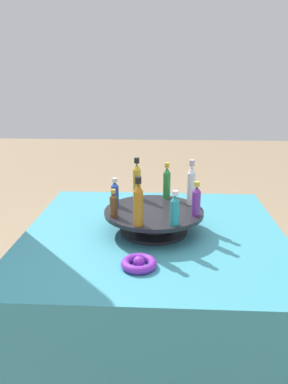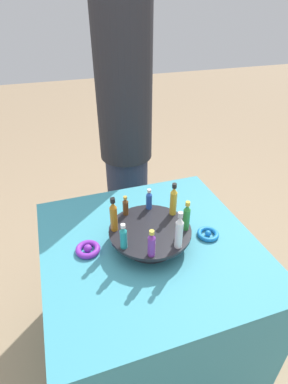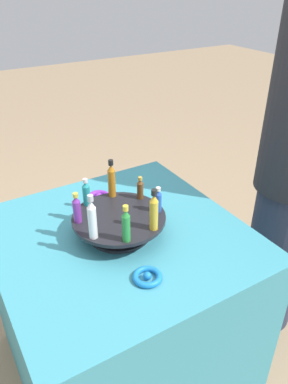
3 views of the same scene
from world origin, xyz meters
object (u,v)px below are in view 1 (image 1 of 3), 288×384
(bottle_purple, at_px, (196,200))
(bottle_brown, at_px, (114,204))
(display_stand, at_px, (154,218))
(bottle_blue, at_px, (115,193))
(bottle_gold, at_px, (137,180))
(bottle_teal, at_px, (175,209))
(bottle_amber, at_px, (138,204))
(bottle_clear, at_px, (191,184))
(ribbon_bow_blue, at_px, (164,205))
(ribbon_bow_purple, at_px, (139,263))
(bottle_green, at_px, (167,182))

(bottle_purple, bearing_deg, bottle_brown, -85.00)
(display_stand, relative_size, bottle_blue, 3.43)
(bottle_blue, bearing_deg, bottle_gold, 140.00)
(bottle_gold, xyz_separation_m, bottle_teal, (0.24, 0.12, -0.02))
(bottle_blue, bearing_deg, bottle_amber, 27.50)
(display_stand, distance_m, bottle_clear, 0.16)
(bottle_brown, bearing_deg, ribbon_bow_blue, 153.15)
(bottle_clear, distance_m, ribbon_bow_purple, 0.36)
(bottle_amber, bearing_deg, display_stand, 162.50)
(bottle_amber, xyz_separation_m, bottle_clear, (-0.19, 0.16, 0.00))
(ribbon_bow_purple, bearing_deg, display_stand, 172.25)
(bottle_brown, height_order, bottle_purple, bottle_purple)
(display_stand, distance_m, bottle_blue, 0.15)
(bottle_blue, relative_size, ribbon_bow_purple, 0.97)
(display_stand, bearing_deg, ribbon_bow_purple, -7.75)
(bottle_purple, bearing_deg, bottle_teal, -40.00)
(bottle_blue, relative_size, ribbon_bow_blue, 1.04)
(bottle_blue, height_order, bottle_clear, bottle_clear)
(bottle_clear, bearing_deg, bottle_brown, -62.50)
(display_stand, distance_m, bottle_gold, 0.16)
(bottle_brown, bearing_deg, bottle_purple, 95.00)
(bottle_green, height_order, bottle_amber, bottle_amber)
(bottle_amber, height_order, bottle_teal, bottle_amber)
(bottle_clear, relative_size, ribbon_bow_blue, 1.70)
(bottle_teal, height_order, bottle_purple, bottle_purple)
(display_stand, height_order, bottle_blue, bottle_blue)
(bottle_green, height_order, bottle_gold, bottle_gold)
(bottle_teal, bearing_deg, bottle_amber, -85.00)
(bottle_gold, bearing_deg, bottle_teal, 27.50)
(bottle_brown, relative_size, bottle_clear, 0.57)
(bottle_purple, distance_m, ribbon_bow_purple, 0.28)
(bottle_green, relative_size, bottle_gold, 0.88)
(bottle_gold, distance_m, bottle_clear, 0.19)
(bottle_green, distance_m, bottle_gold, 0.10)
(bottle_gold, xyz_separation_m, ribbon_bow_blue, (-0.12, 0.09, -0.13))
(bottle_gold, distance_m, bottle_amber, 0.25)
(display_stand, relative_size, bottle_gold, 2.21)
(bottle_amber, distance_m, ribbon_bow_blue, 0.39)
(bottle_gold, height_order, ribbon_bow_purple, bottle_gold)
(bottle_green, height_order, ribbon_bow_purple, bottle_green)
(ribbon_bow_blue, bearing_deg, ribbon_bow_purple, -7.75)
(bottle_clear, bearing_deg, bottle_green, -130.00)
(bottle_gold, height_order, bottle_purple, bottle_gold)
(bottle_amber, bearing_deg, ribbon_bow_blue, 168.75)
(bottle_blue, relative_size, bottle_purple, 0.86)
(bottle_green, height_order, bottle_blue, bottle_green)
(bottle_purple, bearing_deg, ribbon_bow_blue, -160.95)
(bottle_teal, bearing_deg, display_stand, -152.50)
(bottle_brown, xyz_separation_m, ribbon_bow_purple, (0.17, 0.09, -0.10))
(bottle_green, height_order, bottle_clear, bottle_clear)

